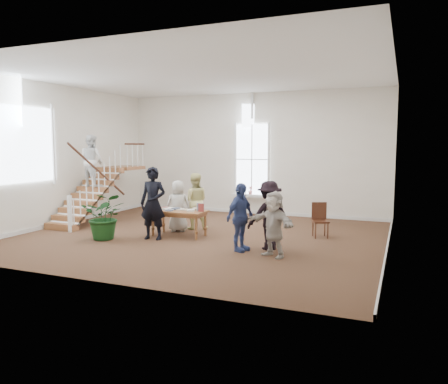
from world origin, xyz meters
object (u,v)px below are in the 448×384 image
at_px(police_officer, 153,203).
at_px(woman_cluster_b, 269,215).
at_px(elderly_woman, 178,206).
at_px(side_chair, 320,218).
at_px(library_table, 179,213).
at_px(floor_plant, 105,216).
at_px(woman_cluster_c, 274,224).
at_px(woman_cluster_a, 240,217).
at_px(person_yellow, 195,201).

bearing_deg(police_officer, woman_cluster_b, -4.69).
distance_m(elderly_woman, side_chair, 4.17).
xyz_separation_m(library_table, elderly_woman, (-0.34, 0.59, 0.12)).
distance_m(library_table, floor_plant, 2.03).
xyz_separation_m(woman_cluster_c, side_chair, (0.60, 2.63, -0.23)).
height_order(woman_cluster_b, side_chair, woman_cluster_b).
distance_m(police_officer, woman_cluster_a, 2.70).
bearing_deg(person_yellow, woman_cluster_a, 111.82).
height_order(police_officer, side_chair, police_officer).
bearing_deg(library_table, floor_plant, -144.70).
bearing_deg(elderly_woman, police_officer, 64.29).
xyz_separation_m(police_officer, woman_cluster_a, (2.68, -0.35, -0.16)).
xyz_separation_m(woman_cluster_a, side_chair, (1.50, 2.43, -0.30)).
bearing_deg(library_table, elderly_woman, 120.15).
height_order(library_table, woman_cluster_a, woman_cluster_a).
distance_m(elderly_woman, person_yellow, 0.59).
bearing_deg(woman_cluster_a, woman_cluster_b, -36.99).
xyz_separation_m(elderly_woman, woman_cluster_a, (2.58, -1.60, 0.07)).
relative_size(woman_cluster_a, side_chair, 1.72).
xyz_separation_m(elderly_woman, person_yellow, (0.30, 0.50, 0.10)).
height_order(woman_cluster_b, woman_cluster_c, woman_cluster_b).
height_order(library_table, person_yellow, person_yellow).
bearing_deg(elderly_woman, side_chair, 170.43).
bearing_deg(person_yellow, library_table, 66.65).
xyz_separation_m(woman_cluster_b, woman_cluster_c, (0.30, -0.65, -0.09)).
bearing_deg(side_chair, woman_cluster_a, -145.17).
xyz_separation_m(woman_cluster_a, woman_cluster_c, (0.90, -0.20, -0.07)).
bearing_deg(woman_cluster_b, police_officer, -37.76).
bearing_deg(woman_cluster_a, side_chair, -15.52).
distance_m(police_officer, woman_cluster_c, 3.63).
bearing_deg(elderly_woman, library_table, 98.96).
height_order(library_table, elderly_woman, elderly_woman).
bearing_deg(police_officer, side_chair, 20.01).
bearing_deg(person_yellow, floor_plant, 28.89).
distance_m(elderly_woman, woman_cluster_b, 3.38).
bearing_deg(floor_plant, library_table, 35.24).
height_order(police_officer, woman_cluster_c, police_officer).
height_order(elderly_woman, woman_cluster_b, woman_cluster_b).
bearing_deg(woman_cluster_c, police_officer, -159.20).
bearing_deg(woman_cluster_c, person_yellow, 173.62).
relative_size(library_table, police_officer, 0.79).
bearing_deg(elderly_woman, woman_cluster_c, 131.55).
relative_size(elderly_woman, floor_plant, 1.19).
height_order(floor_plant, side_chair, floor_plant).
distance_m(woman_cluster_c, side_chair, 2.71).
xyz_separation_m(elderly_woman, woman_cluster_b, (3.18, -1.15, 0.09)).
height_order(police_officer, floor_plant, police_officer).
bearing_deg(side_chair, woman_cluster_c, -126.32).
relative_size(library_table, woman_cluster_a, 0.94).
bearing_deg(library_table, police_officer, -123.75).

